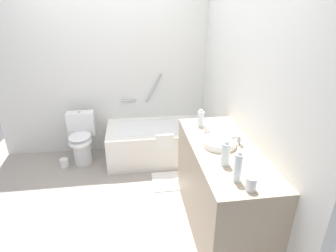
{
  "coord_description": "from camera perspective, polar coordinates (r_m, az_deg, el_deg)",
  "views": [
    {
      "loc": [
        0.3,
        -2.6,
        2.08
      ],
      "look_at": [
        0.69,
        0.21,
        0.82
      ],
      "focal_mm": 29.17,
      "sensor_mm": 36.0,
      "label": 1
    }
  ],
  "objects": [
    {
      "name": "wall_right_mirror",
      "position": [
        2.98,
        15.31,
        5.66
      ],
      "size": [
        0.1,
        3.03,
        2.37
      ],
      "primitive_type": "cube",
      "color": "silver",
      "rests_on": "ground_plane"
    },
    {
      "name": "water_bottle_1",
      "position": [
        2.24,
        11.95,
        -5.69
      ],
      "size": [
        0.07,
        0.07,
        0.21
      ],
      "color": "silver",
      "rests_on": "vanity_counter"
    },
    {
      "name": "bath_mat",
      "position": [
        3.59,
        1.18,
        -11.35
      ],
      "size": [
        0.54,
        0.42,
        0.01
      ],
      "primitive_type": "cube",
      "color": "white",
      "rests_on": "ground_plane"
    },
    {
      "name": "vanity_counter",
      "position": [
        2.78,
        10.92,
        -12.54
      ],
      "size": [
        0.58,
        1.45,
        0.89
      ],
      "primitive_type": "cube",
      "color": "tan",
      "rests_on": "ground_plane"
    },
    {
      "name": "water_bottle_0",
      "position": [
        2.92,
        6.85,
        1.57
      ],
      "size": [
        0.07,
        0.07,
        0.19
      ],
      "color": "silver",
      "rests_on": "vanity_counter"
    },
    {
      "name": "wall_back_tiled",
      "position": [
        4.08,
        -12.17,
        10.75
      ],
      "size": [
        3.21,
        0.1,
        2.37
      ],
      "primitive_type": "cube",
      "color": "silver",
      "rests_on": "ground_plane"
    },
    {
      "name": "bathtub",
      "position": [
        3.98,
        -1.99,
        -3.13
      ],
      "size": [
        1.45,
        0.78,
        1.17
      ],
      "color": "white",
      "rests_on": "ground_plane"
    },
    {
      "name": "toilet",
      "position": [
        4.03,
        -17.65,
        -2.51
      ],
      "size": [
        0.37,
        0.51,
        0.72
      ],
      "rotation": [
        0.0,
        0.0,
        -1.56
      ],
      "color": "white",
      "rests_on": "ground_plane"
    },
    {
      "name": "toilet_paper_roll",
      "position": [
        4.11,
        -20.88,
        -7.19
      ],
      "size": [
        0.11,
        0.11,
        0.12
      ],
      "primitive_type": "cylinder",
      "color": "white",
      "rests_on": "ground_plane"
    },
    {
      "name": "sink_basin",
      "position": [
        2.55,
        10.63,
        -3.4
      ],
      "size": [
        0.31,
        0.31,
        0.06
      ],
      "primitive_type": "cylinder",
      "color": "white",
      "rests_on": "vanity_counter"
    },
    {
      "name": "sink_faucet",
      "position": [
        2.62,
        14.57,
        -3.01
      ],
      "size": [
        0.1,
        0.15,
        0.08
      ],
      "color": "silver",
      "rests_on": "vanity_counter"
    },
    {
      "name": "drinking_glass_1",
      "position": [
        2.8,
        8.1,
        -0.49
      ],
      "size": [
        0.07,
        0.07,
        0.08
      ],
      "primitive_type": "cylinder",
      "color": "white",
      "rests_on": "vanity_counter"
    },
    {
      "name": "drinking_glass_0",
      "position": [
        2.02,
        16.97,
        -11.47
      ],
      "size": [
        0.08,
        0.08,
        0.1
      ],
      "primitive_type": "cylinder",
      "color": "white",
      "rests_on": "vanity_counter"
    },
    {
      "name": "ground_plane",
      "position": [
        3.34,
        -11.73,
        -15.11
      ],
      "size": [
        3.81,
        3.81,
        0.0
      ],
      "primitive_type": "plane",
      "color": "#9E9389"
    },
    {
      "name": "water_bottle_2",
      "position": [
        2.05,
        14.4,
        -8.4
      ],
      "size": [
        0.06,
        0.06,
        0.24
      ],
      "color": "silver",
      "rests_on": "vanity_counter"
    }
  ]
}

